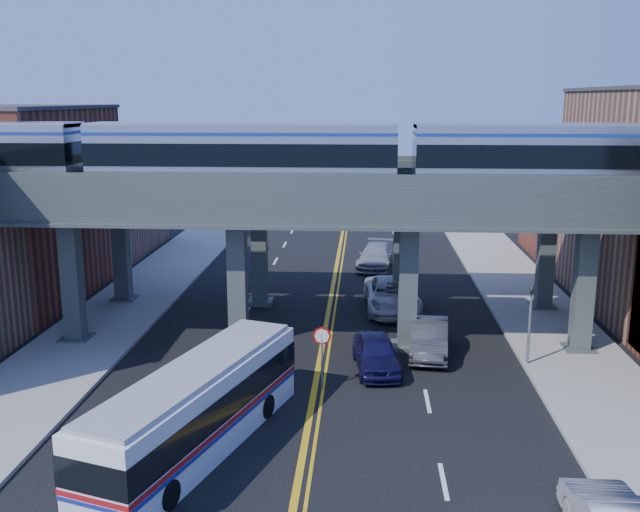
% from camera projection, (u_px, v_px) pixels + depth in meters
% --- Properties ---
extents(ground, '(120.00, 120.00, 0.00)m').
position_uv_depth(ground, '(309.00, 420.00, 26.21)').
color(ground, black).
rests_on(ground, ground).
extents(sidewalk_west, '(5.00, 70.00, 0.16)m').
position_uv_depth(sidewalk_west, '(102.00, 327.00, 36.65)').
color(sidewalk_west, gray).
rests_on(sidewalk_west, ground).
extents(sidewalk_east, '(5.00, 70.00, 0.16)m').
position_uv_depth(sidewalk_east, '(556.00, 336.00, 35.22)').
color(sidewalk_east, gray).
rests_on(sidewalk_east, ground).
extents(building_west_b, '(8.00, 14.00, 11.00)m').
position_uv_depth(building_west_b, '(16.00, 205.00, 41.76)').
color(building_west_b, brown).
rests_on(building_west_b, ground).
extents(building_west_c, '(8.00, 10.00, 8.00)m').
position_uv_depth(building_west_c, '(99.00, 199.00, 54.75)').
color(building_west_c, '#99664F').
rests_on(building_west_c, ground).
extents(building_east_c, '(8.00, 10.00, 9.00)m').
position_uv_depth(building_east_c, '(590.00, 197.00, 52.34)').
color(building_east_c, brown).
rests_on(building_east_c, ground).
extents(elevated_viaduct_near, '(52.00, 3.60, 7.40)m').
position_uv_depth(elevated_viaduct_near, '(322.00, 213.00, 32.60)').
color(elevated_viaduct_near, '#45504D').
rests_on(elevated_viaduct_near, ground).
extents(elevated_viaduct_far, '(52.00, 3.60, 7.40)m').
position_uv_depth(elevated_viaduct_far, '(330.00, 193.00, 39.43)').
color(elevated_viaduct_far, '#45504D').
rests_on(elevated_viaduct_far, ground).
extents(transit_train, '(43.17, 2.70, 3.14)m').
position_uv_depth(transit_train, '(243.00, 154.00, 32.26)').
color(transit_train, black).
rests_on(transit_train, elevated_viaduct_near).
extents(stop_sign, '(0.76, 0.09, 2.63)m').
position_uv_depth(stop_sign, '(322.00, 347.00, 28.73)').
color(stop_sign, slate).
rests_on(stop_sign, ground).
extents(traffic_signal, '(0.15, 0.18, 4.10)m').
position_uv_depth(traffic_signal, '(530.00, 317.00, 30.99)').
color(traffic_signal, slate).
rests_on(traffic_signal, ground).
extents(transit_bus, '(5.60, 11.02, 2.78)m').
position_uv_depth(transit_bus, '(197.00, 410.00, 23.77)').
color(transit_bus, white).
rests_on(transit_bus, ground).
extents(car_lane_a, '(2.33, 4.71, 1.54)m').
position_uv_depth(car_lane_a, '(376.00, 353.00, 30.96)').
color(car_lane_a, '#13113E').
rests_on(car_lane_a, ground).
extents(car_lane_b, '(2.13, 4.93, 1.58)m').
position_uv_depth(car_lane_b, '(429.00, 338.00, 32.83)').
color(car_lane_b, '#323234').
rests_on(car_lane_b, ground).
extents(car_lane_c, '(3.18, 6.40, 1.74)m').
position_uv_depth(car_lane_c, '(392.00, 295.00, 39.71)').
color(car_lane_c, silver).
rests_on(car_lane_c, ground).
extents(car_lane_d, '(3.03, 5.86, 1.62)m').
position_uv_depth(car_lane_d, '(376.00, 256.00, 49.78)').
color(car_lane_d, '#98989C').
rests_on(car_lane_d, ground).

